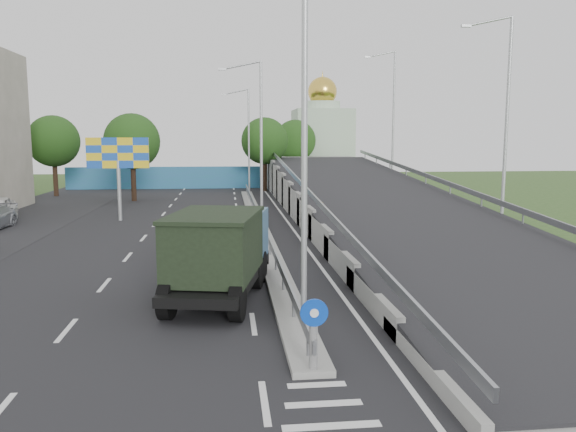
{
  "coord_description": "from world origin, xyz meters",
  "views": [
    {
      "loc": [
        -1.9,
        -9.92,
        5.43
      ],
      "look_at": [
        0.63,
        13.3,
        2.2
      ],
      "focal_mm": 35.0,
      "sensor_mm": 36.0,
      "label": 1
    }
  ],
  "objects": [
    {
      "name": "ground",
      "position": [
        0.0,
        0.0,
        0.0
      ],
      "size": [
        160.0,
        160.0,
        0.0
      ],
      "primitive_type": "plane",
      "color": "#2D4C1E",
      "rests_on": "ground"
    },
    {
      "name": "road_surface",
      "position": [
        -3.0,
        20.0,
        0.0
      ],
      "size": [
        26.0,
        90.0,
        0.04
      ],
      "primitive_type": "cube",
      "color": "black",
      "rests_on": "ground"
    },
    {
      "name": "median",
      "position": [
        0.0,
        24.0,
        0.1
      ],
      "size": [
        1.0,
        44.0,
        0.2
      ],
      "primitive_type": "cube",
      "color": "gray",
      "rests_on": "ground"
    },
    {
      "name": "overpass_ramp",
      "position": [
        7.5,
        24.0,
        1.75
      ],
      "size": [
        10.0,
        50.0,
        3.5
      ],
      "color": "gray",
      "rests_on": "ground"
    },
    {
      "name": "median_guardrail",
      "position": [
        0.0,
        24.0,
        0.75
      ],
      "size": [
        0.09,
        44.0,
        0.71
      ],
      "color": "gray",
      "rests_on": "median"
    },
    {
      "name": "sign_bollard",
      "position": [
        0.0,
        2.17,
        1.03
      ],
      "size": [
        0.64,
        0.23,
        1.67
      ],
      "color": "black",
      "rests_on": "median"
    },
    {
      "name": "lamp_post_near",
      "position": [
        0.11,
        6.0,
        5.81
      ],
      "size": [
        2.74,
        0.18,
        10.08
      ],
      "color": "#B2B5B7",
      "rests_on": "median"
    },
    {
      "name": "lamp_post_mid",
      "position": [
        0.11,
        26.0,
        5.81
      ],
      "size": [
        2.74,
        0.18,
        10.08
      ],
      "color": "#B2B5B7",
      "rests_on": "median"
    },
    {
      "name": "lamp_post_far",
      "position": [
        0.11,
        46.0,
        5.81
      ],
      "size": [
        2.74,
        0.18,
        10.08
      ],
      "color": "#B2B5B7",
      "rests_on": "median"
    },
    {
      "name": "blue_wall",
      "position": [
        -4.0,
        52.0,
        1.2
      ],
      "size": [
        30.0,
        0.5,
        2.4
      ],
      "primitive_type": "cube",
      "color": "teal",
      "rests_on": "ground"
    },
    {
      "name": "church",
      "position": [
        10.0,
        60.0,
        5.31
      ],
      "size": [
        7.0,
        7.0,
        13.8
      ],
      "color": "#B2CCAD",
      "rests_on": "ground"
    },
    {
      "name": "billboard",
      "position": [
        -9.0,
        28.0,
        4.19
      ],
      "size": [
        4.0,
        0.24,
        5.5
      ],
      "color": "#B2B5B7",
      "rests_on": "ground"
    },
    {
      "name": "tree_left_mid",
      "position": [
        -10.0,
        40.0,
        5.18
      ],
      "size": [
        4.8,
        4.8,
        7.6
      ],
      "color": "black",
      "rests_on": "ground"
    },
    {
      "name": "tree_median_far",
      "position": [
        2.0,
        48.0,
        5.18
      ],
      "size": [
        4.8,
        4.8,
        7.6
      ],
      "color": "black",
      "rests_on": "ground"
    },
    {
      "name": "tree_left_far",
      "position": [
        -18.0,
        45.0,
        5.18
      ],
      "size": [
        4.8,
        4.8,
        7.6
      ],
      "color": "black",
      "rests_on": "ground"
    },
    {
      "name": "tree_ramp_far",
      "position": [
        6.0,
        55.0,
        5.18
      ],
      "size": [
        4.8,
        4.8,
        7.6
      ],
      "color": "black",
      "rests_on": "ground"
    },
    {
      "name": "dump_truck",
      "position": [
        -2.16,
        9.18,
        1.67
      ],
      "size": [
        3.82,
        7.22,
        3.02
      ],
      "rotation": [
        0.0,
        0.0,
        -0.21
      ],
      "color": "black",
      "rests_on": "ground"
    }
  ]
}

